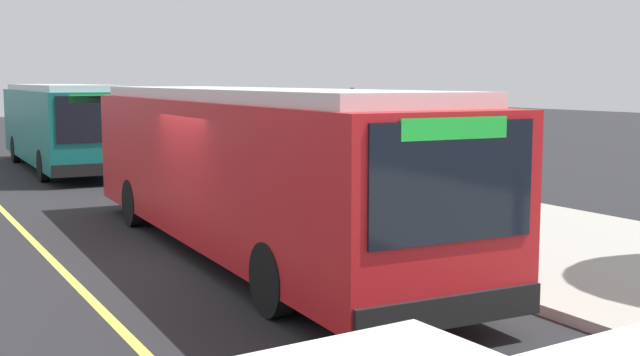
# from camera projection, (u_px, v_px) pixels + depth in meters

# --- Properties ---
(ground_plane) EXTENTS (120.00, 120.00, 0.00)m
(ground_plane) POSITION_uv_depth(u_px,v_px,m) (200.00, 262.00, 13.66)
(ground_plane) COLOR #232326
(sidewalk_curb) EXTENTS (44.00, 6.40, 0.15)m
(sidewalk_curb) POSITION_uv_depth(u_px,v_px,m) (473.00, 226.00, 16.55)
(sidewalk_curb) COLOR #A8A399
(sidewalk_curb) RESTS_ON ground_plane
(lane_stripe_center) EXTENTS (36.00, 0.14, 0.01)m
(lane_stripe_center) POSITION_uv_depth(u_px,v_px,m) (68.00, 277.00, 12.60)
(lane_stripe_center) COLOR #E0D64C
(lane_stripe_center) RESTS_ON ground_plane
(transit_bus_main) EXTENTS (12.28, 3.02, 2.95)m
(transit_bus_main) POSITION_uv_depth(u_px,v_px,m) (248.00, 164.00, 14.12)
(transit_bus_main) COLOR red
(transit_bus_main) RESTS_ON ground_plane
(transit_bus_second) EXTENTS (10.99, 2.86, 2.95)m
(transit_bus_second) POSITION_uv_depth(u_px,v_px,m) (62.00, 123.00, 27.69)
(transit_bus_second) COLOR #146B66
(transit_bus_second) RESTS_ON ground_plane
(bus_shelter) EXTENTS (2.90, 1.60, 2.48)m
(bus_shelter) POSITION_uv_depth(u_px,v_px,m) (402.00, 131.00, 18.70)
(bus_shelter) COLOR #333338
(bus_shelter) RESTS_ON sidewalk_curb
(waiting_bench) EXTENTS (1.60, 0.48, 0.95)m
(waiting_bench) POSITION_uv_depth(u_px,v_px,m) (410.00, 186.00, 18.58)
(waiting_bench) COLOR brown
(waiting_bench) RESTS_ON sidewalk_curb
(route_sign_post) EXTENTS (0.44, 0.08, 2.80)m
(route_sign_post) POSITION_uv_depth(u_px,v_px,m) (352.00, 139.00, 15.45)
(route_sign_post) COLOR #333338
(route_sign_post) RESTS_ON sidewalk_curb
(pedestrian_commuter) EXTENTS (0.24, 0.40, 1.69)m
(pedestrian_commuter) POSITION_uv_depth(u_px,v_px,m) (365.00, 175.00, 16.69)
(pedestrian_commuter) COLOR #282D47
(pedestrian_commuter) RESTS_ON sidewalk_curb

